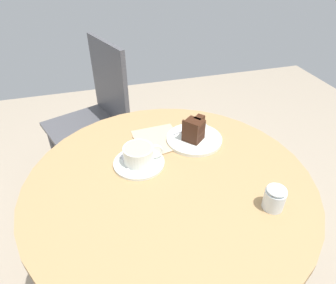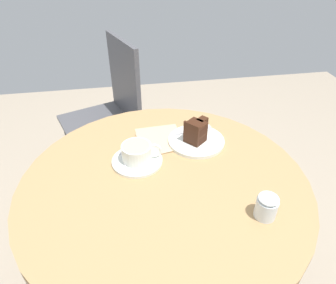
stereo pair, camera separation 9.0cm
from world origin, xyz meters
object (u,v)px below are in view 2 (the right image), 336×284
(napkin, at_px, (160,139))
(sugar_pot, at_px, (267,206))
(cake_slice, at_px, (196,131))
(saucer, at_px, (137,161))
(teaspoon, at_px, (123,158))
(coffee_cup, at_px, (137,152))
(cake_plate, at_px, (196,141))
(fork, at_px, (197,129))
(cafe_chair, at_px, (112,106))

(napkin, relative_size, sugar_pot, 2.61)
(cake_slice, height_order, napkin, cake_slice)
(saucer, xyz_separation_m, teaspoon, (-0.05, 0.02, 0.01))
(coffee_cup, distance_m, cake_plate, 0.23)
(fork, relative_size, sugar_pot, 1.94)
(saucer, distance_m, cake_plate, 0.23)
(cake_slice, xyz_separation_m, sugar_pot, (0.10, -0.35, -0.01))
(fork, bearing_deg, cafe_chair, 103.46)
(fork, distance_m, cafe_chair, 0.72)
(coffee_cup, relative_size, teaspoon, 1.35)
(cafe_chair, height_order, sugar_pot, cafe_chair)
(sugar_pot, bearing_deg, cake_slice, 106.03)
(teaspoon, relative_size, napkin, 0.51)
(coffee_cup, bearing_deg, napkin, 50.97)
(teaspoon, height_order, napkin, teaspoon)
(cafe_chair, bearing_deg, fork, 7.67)
(cafe_chair, bearing_deg, coffee_cup, -13.43)
(saucer, distance_m, cake_slice, 0.23)
(cake_slice, distance_m, sugar_pot, 0.37)
(napkin, distance_m, cafe_chair, 0.68)
(cake_plate, xyz_separation_m, sugar_pot, (0.10, -0.36, 0.03))
(cake_slice, distance_m, cafe_chair, 0.78)
(cake_plate, bearing_deg, cake_slice, -125.21)
(cake_slice, height_order, sugar_pot, cake_slice)
(fork, height_order, napkin, fork)
(napkin, bearing_deg, sugar_pot, -60.40)
(napkin, height_order, sugar_pot, sugar_pot)
(coffee_cup, xyz_separation_m, cake_plate, (0.21, 0.07, -0.03))
(cake_slice, xyz_separation_m, cafe_chair, (-0.30, 0.67, -0.24))
(coffee_cup, distance_m, teaspoon, 0.06)
(cake_plate, bearing_deg, cafe_chair, 114.79)
(coffee_cup, distance_m, sugar_pot, 0.42)
(saucer, xyz_separation_m, sugar_pot, (0.31, -0.28, 0.03))
(teaspoon, distance_m, sugar_pot, 0.47)
(coffee_cup, xyz_separation_m, napkin, (0.09, 0.11, -0.04))
(coffee_cup, bearing_deg, teaspoon, 164.45)
(cake_slice, distance_m, napkin, 0.14)
(coffee_cup, relative_size, sugar_pot, 1.79)
(cake_plate, bearing_deg, napkin, 163.90)
(cake_slice, relative_size, cafe_chair, 0.11)
(saucer, height_order, napkin, saucer)
(napkin, bearing_deg, coffee_cup, -129.03)
(sugar_pot, bearing_deg, napkin, 119.60)
(saucer, distance_m, coffee_cup, 0.03)
(coffee_cup, xyz_separation_m, sugar_pot, (0.31, -0.28, -0.00))
(cake_plate, height_order, fork, fork)
(teaspoon, distance_m, napkin, 0.17)
(saucer, relative_size, cafe_chair, 0.19)
(saucer, xyz_separation_m, cafe_chair, (-0.09, 0.74, -0.19))
(teaspoon, distance_m, cake_slice, 0.27)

